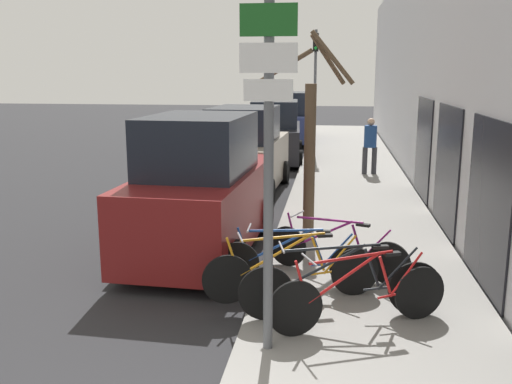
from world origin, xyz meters
TOP-DOWN VIEW (x-y plane):
  - ground_plane at (0.00, 11.20)m, footprint 80.00×80.00m
  - sidewalk_curb at (2.60, 14.00)m, footprint 3.20×32.00m
  - building_facade at (4.35, 13.89)m, footprint 0.23×32.00m
  - signpost at (1.38, 2.98)m, footprint 0.59×0.13m
  - bicycle_0 at (2.41, 3.66)m, footprint 2.14×1.00m
  - bicycle_1 at (2.20, 3.92)m, footprint 2.53×0.69m
  - bicycle_2 at (1.55, 4.41)m, footprint 2.34×0.80m
  - bicycle_3 at (1.54, 4.92)m, footprint 2.25×0.44m
  - bicycle_4 at (2.14, 5.44)m, footprint 2.13×0.91m
  - parked_car_0 at (-0.22, 6.71)m, footprint 2.18×4.57m
  - parked_car_1 at (-0.25, 11.92)m, footprint 2.10×4.61m
  - parked_car_2 at (-0.02, 17.34)m, footprint 2.16×4.59m
  - parked_car_3 at (-0.08, 22.84)m, footprint 2.27×4.70m
  - pedestrian_near at (3.14, 14.38)m, footprint 0.43×0.37m
  - street_tree at (1.62, 7.76)m, footprint 1.89×0.74m
  - traffic_light at (1.33, 18.39)m, footprint 0.20×0.30m

SIDE VIEW (x-z plane):
  - ground_plane at x=0.00m, z-range 0.00..0.00m
  - sidewalk_curb at x=2.60m, z-range 0.00..0.15m
  - bicycle_3 at x=1.54m, z-range 0.09..0.96m
  - bicycle_4 at x=2.14m, z-range 0.09..0.98m
  - bicycle_2 at x=1.55m, z-range 0.08..1.01m
  - bicycle_0 at x=2.41m, z-range 0.08..1.02m
  - bicycle_1 at x=2.20m, z-range 0.08..1.04m
  - parked_car_2 at x=-0.02m, z-range -0.11..2.07m
  - parked_car_3 at x=-0.08m, z-range -0.11..2.17m
  - parked_car_1 at x=-0.25m, z-range -0.11..2.18m
  - parked_car_0 at x=-0.22m, z-range -0.12..2.34m
  - pedestrian_near at x=3.14m, z-range 0.28..1.95m
  - street_tree at x=1.62m, z-range -0.02..3.75m
  - signpost at x=1.38m, z-range 0.38..4.22m
  - traffic_light at x=1.33m, z-range 0.78..5.28m
  - building_facade at x=4.35m, z-range -0.03..6.47m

